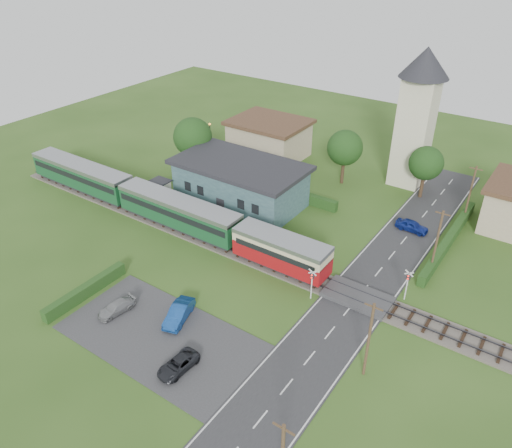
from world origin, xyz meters
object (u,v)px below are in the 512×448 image
Objects in this scene: house_west at (269,138)px; train at (158,204)px; crossing_signal_near at (312,280)px; car_on_road at (412,226)px; crossing_signal_far at (408,281)px; pedestrian_near at (276,236)px; car_park_dark at (178,365)px; pedestrian_far at (166,199)px; station_building at (240,182)px; church_tower at (418,108)px; equipment_hut at (160,190)px; car_park_silver at (116,308)px; car_park_blue at (179,313)px.

train is at bearing -90.42° from house_west.
car_on_road is (3.54, 16.85, -1.47)m from crossing_signal_near.
crossing_signal_far is 14.73m from pedestrian_near.
car_park_dark is 2.33× the size of pedestrian_far.
car_on_road is at bearing -118.93° from pedestrian_near.
crossing_signal_near is 2.17× the size of pedestrian_near.
station_building reaches higher than car_park_dark.
car_park_dark is at bearing -122.04° from crossing_signal_far.
crossing_signal_near is 8.65m from crossing_signal_far.
crossing_signal_near is at bearing 170.66° from car_on_road.
equipment_hut is at bearing -135.25° from church_tower.
pedestrian_far is (1.43, -0.54, -0.52)m from equipment_hut.
house_west is (3.00, 19.80, 1.04)m from equipment_hut.
train reaches higher than car_park_silver.
crossing_signal_near is (1.40, -28.41, -8.08)m from church_tower.
crossing_signal_near and crossing_signal_far have the same top height.
car_park_dark is at bearing -66.13° from house_west.
house_west is at bearing -171.47° from church_tower.
station_building is at bearing 107.80° from car_on_road.
house_west reaches higher than car_park_dark.
station_building is 4.88× the size of crossing_signal_far.
car_park_silver is (-16.79, -28.43, -0.08)m from car_on_road.
car_park_silver is (-20.45, -16.39, -1.55)m from crossing_signal_far.
station_building is 4.39× the size of car_on_road.
crossing_signal_near is at bearing -49.89° from house_west.
crossing_signal_far is (28.60, -20.61, -0.65)m from house_west.
station_building is 4.88× the size of crossing_signal_near.
house_west is 3.07× the size of car_park_silver.
crossing_signal_near is at bearing -34.81° from station_building.
crossing_signal_far is 0.90× the size of car_on_road.
car_park_silver is 2.33× the size of pedestrian_near.
car_on_road is (-3.66, 12.05, -1.47)m from crossing_signal_far.
car_park_blue is (-11.59, -25.94, 0.09)m from car_on_road.
crossing_signal_far is (28.77, 2.39, -0.04)m from train.
pedestrian_near is (-14.68, 0.83, -0.94)m from crossing_signal_far.
house_west is 33.22m from crossing_signal_near.
equipment_hut is at bearing -144.08° from station_building.
car_on_road is at bearing 106.90° from crossing_signal_far.
station_building is 4.55× the size of car_park_silver.
car_on_road is at bearing -50.93° from pedestrian_far.
car_park_dark is (-11.41, -18.23, -1.56)m from crossing_signal_far.
car_park_blue is 2.65× the size of pedestrian_far.
equipment_hut is 0.06× the size of train.
train is 10.47× the size of car_park_blue.
house_west is at bearing 81.38° from equipment_hut.
pedestrian_far is at bearing 167.56° from crossing_signal_near.
house_west is at bearing 116.92° from car_park_dark.
church_tower is 1.63× the size of house_west.
station_building is 1.48× the size of house_west.
crossing_signal_far is at bearing -160.57° from car_on_road.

